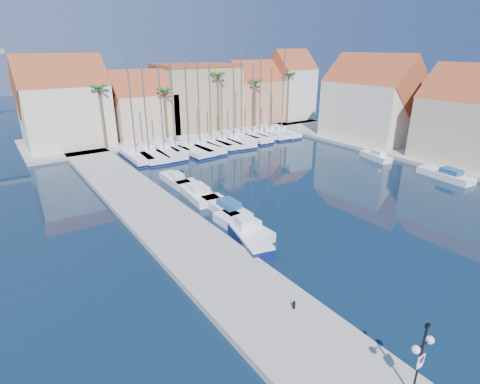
# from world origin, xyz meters

# --- Properties ---
(ground) EXTENTS (260.00, 260.00, 0.00)m
(ground) POSITION_xyz_m (0.00, 0.00, 0.00)
(ground) COLOR black
(ground) RESTS_ON ground
(quay_west) EXTENTS (6.00, 77.00, 0.50)m
(quay_west) POSITION_xyz_m (-9.00, 13.50, 0.25)
(quay_west) COLOR gray
(quay_west) RESTS_ON ground
(shore_north) EXTENTS (54.00, 16.00, 0.50)m
(shore_north) POSITION_xyz_m (10.00, 48.00, 0.25)
(shore_north) COLOR gray
(shore_north) RESTS_ON ground
(shore_east) EXTENTS (12.00, 60.00, 0.50)m
(shore_east) POSITION_xyz_m (32.00, 15.00, 0.25)
(shore_east) COLOR gray
(shore_east) RESTS_ON ground
(lamp_post) EXTENTS (1.34, 0.38, 3.93)m
(lamp_post) POSITION_xyz_m (-7.40, -9.25, 3.08)
(lamp_post) COLOR black
(lamp_post) RESTS_ON quay_west
(bollard) EXTENTS (0.18, 0.18, 0.45)m
(bollard) POSITION_xyz_m (-7.70, -1.91, 0.72)
(bollard) COLOR black
(bollard) RESTS_ON quay_west
(fishing_boat) EXTENTS (3.00, 5.71, 1.90)m
(fishing_boat) POSITION_xyz_m (-4.86, 6.52, 0.63)
(fishing_boat) COLOR #0E1952
(fishing_boat) RESTS_ON ground
(motorboat_west_0) EXTENTS (2.23, 6.45, 1.40)m
(motorboat_west_0) POSITION_xyz_m (-3.96, 8.67, 0.51)
(motorboat_west_0) COLOR white
(motorboat_west_0) RESTS_ON ground
(motorboat_west_1) EXTENTS (2.12, 6.39, 1.40)m
(motorboat_west_1) POSITION_xyz_m (-3.10, 12.78, 0.51)
(motorboat_west_1) COLOR white
(motorboat_west_1) RESTS_ON ground
(motorboat_west_2) EXTENTS (2.94, 7.42, 1.40)m
(motorboat_west_2) POSITION_xyz_m (-3.43, 18.14, 0.51)
(motorboat_west_2) COLOR white
(motorboat_west_2) RESTS_ON ground
(motorboat_west_3) EXTENTS (1.76, 5.32, 1.40)m
(motorboat_west_3) POSITION_xyz_m (-3.56, 23.01, 0.51)
(motorboat_west_3) COLOR white
(motorboat_west_3) RESTS_ON ground
(motorboat_east_0) EXTENTS (2.78, 6.67, 1.40)m
(motorboat_east_0) POSITION_xyz_m (23.99, 6.17, 0.51)
(motorboat_east_0) COLOR white
(motorboat_east_0) RESTS_ON ground
(motorboat_east_1) EXTENTS (2.60, 5.17, 1.40)m
(motorboat_east_1) POSITION_xyz_m (23.98, 16.12, 0.51)
(motorboat_east_1) COLOR white
(motorboat_east_1) RESTS_ON ground
(sailboat_0) EXTENTS (2.87, 9.86, 13.72)m
(sailboat_0) POSITION_xyz_m (-3.77, 35.73, 0.60)
(sailboat_0) COLOR white
(sailboat_0) RESTS_ON ground
(sailboat_1) EXTENTS (4.01, 11.79, 12.04)m
(sailboat_1) POSITION_xyz_m (-1.81, 35.94, 0.56)
(sailboat_1) COLOR white
(sailboat_1) RESTS_ON ground
(sailboat_2) EXTENTS (3.14, 11.38, 14.89)m
(sailboat_2) POSITION_xyz_m (0.43, 35.83, 0.59)
(sailboat_2) COLOR white
(sailboat_2) RESTS_ON ground
(sailboat_3) EXTENTS (2.74, 8.22, 13.47)m
(sailboat_3) POSITION_xyz_m (2.52, 36.29, 0.64)
(sailboat_3) COLOR white
(sailboat_3) RESTS_ON ground
(sailboat_4) EXTENTS (3.67, 11.70, 13.34)m
(sailboat_4) POSITION_xyz_m (4.09, 35.17, 0.57)
(sailboat_4) COLOR white
(sailboat_4) RESTS_ON ground
(sailboat_5) EXTENTS (3.24, 12.03, 13.27)m
(sailboat_5) POSITION_xyz_m (6.31, 35.71, 0.57)
(sailboat_5) COLOR white
(sailboat_5) RESTS_ON ground
(sailboat_6) EXTENTS (3.32, 9.69, 12.56)m
(sailboat_6) POSITION_xyz_m (8.41, 35.89, 0.59)
(sailboat_6) COLOR white
(sailboat_6) RESTS_ON ground
(sailboat_7) EXTENTS (3.23, 10.39, 11.21)m
(sailboat_7) POSITION_xyz_m (10.47, 35.81, 0.57)
(sailboat_7) COLOR white
(sailboat_7) RESTS_ON ground
(sailboat_8) EXTENTS (3.79, 11.28, 12.43)m
(sailboat_8) POSITION_xyz_m (12.71, 35.84, 0.57)
(sailboat_8) COLOR white
(sailboat_8) RESTS_ON ground
(sailboat_9) EXTENTS (2.66, 8.61, 14.52)m
(sailboat_9) POSITION_xyz_m (14.93, 36.87, 0.65)
(sailboat_9) COLOR white
(sailboat_9) RESTS_ON ground
(sailboat_10) EXTENTS (3.26, 10.14, 12.29)m
(sailboat_10) POSITION_xyz_m (16.83, 36.26, 0.58)
(sailboat_10) COLOR white
(sailboat_10) RESTS_ON ground
(sailboat_11) EXTENTS (2.55, 8.62, 14.07)m
(sailboat_11) POSITION_xyz_m (18.67, 36.68, 0.64)
(sailboat_11) COLOR white
(sailboat_11) RESTS_ON ground
(sailboat_12) EXTENTS (2.84, 9.65, 11.49)m
(sailboat_12) POSITION_xyz_m (20.70, 36.42, 0.58)
(sailboat_12) COLOR white
(sailboat_12) RESTS_ON ground
(sailboat_13) EXTENTS (2.93, 9.39, 14.58)m
(sailboat_13) POSITION_xyz_m (22.99, 35.86, 0.63)
(sailboat_13) COLOR white
(sailboat_13) RESTS_ON ground
(building_0) EXTENTS (12.30, 9.00, 13.50)m
(building_0) POSITION_xyz_m (-10.00, 47.00, 6.52)
(building_0) COLOR beige
(building_0) RESTS_ON shore_north
(building_1) EXTENTS (10.30, 8.00, 11.00)m
(building_1) POSITION_xyz_m (2.00, 47.00, 5.30)
(building_1) COLOR tan
(building_1) RESTS_ON shore_north
(building_2) EXTENTS (14.20, 10.20, 11.50)m
(building_2) POSITION_xyz_m (13.00, 48.00, 6.26)
(building_2) COLOR tan
(building_2) RESTS_ON shore_north
(building_3) EXTENTS (10.30, 8.00, 12.00)m
(building_3) POSITION_xyz_m (25.00, 47.00, 5.86)
(building_3) COLOR tan
(building_3) RESTS_ON shore_north
(building_4) EXTENTS (8.30, 8.00, 14.00)m
(building_4) POSITION_xyz_m (34.00, 46.00, 6.97)
(building_4) COLOR silver
(building_4) RESTS_ON shore_north
(building_5) EXTENTS (9.00, 12.30, 12.50)m
(building_5) POSITION_xyz_m (32.00, 8.00, 5.96)
(building_5) COLOR tan
(building_5) RESTS_ON shore_east
(building_6) EXTENTS (9.00, 14.30, 13.50)m
(building_6) POSITION_xyz_m (32.00, 24.00, 6.52)
(building_6) COLOR beige
(building_6) RESTS_ON shore_east
(palm_0) EXTENTS (2.60, 2.60, 10.15)m
(palm_0) POSITION_xyz_m (-6.00, 42.00, 9.08)
(palm_0) COLOR brown
(palm_0) RESTS_ON shore_north
(palm_1) EXTENTS (2.60, 2.60, 9.15)m
(palm_1) POSITION_xyz_m (4.00, 42.00, 8.14)
(palm_1) COLOR brown
(palm_1) RESTS_ON shore_north
(palm_2) EXTENTS (2.60, 2.60, 11.15)m
(palm_2) POSITION_xyz_m (14.00, 42.00, 10.02)
(palm_2) COLOR brown
(palm_2) RESTS_ON shore_north
(palm_3) EXTENTS (2.60, 2.60, 9.65)m
(palm_3) POSITION_xyz_m (22.00, 42.00, 8.61)
(palm_3) COLOR brown
(palm_3) RESTS_ON shore_north
(palm_4) EXTENTS (2.60, 2.60, 10.65)m
(palm_4) POSITION_xyz_m (30.00, 42.00, 9.55)
(palm_4) COLOR brown
(palm_4) RESTS_ON shore_north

